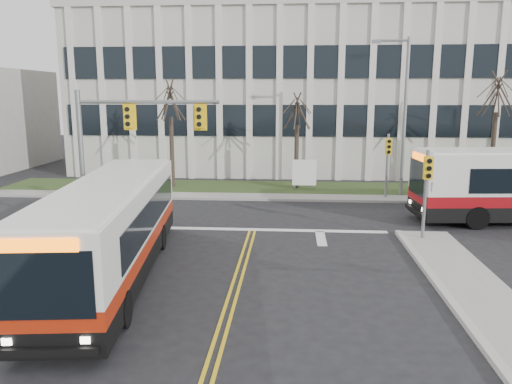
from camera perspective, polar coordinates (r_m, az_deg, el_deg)
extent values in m
plane|color=black|center=(14.86, -2.97, -12.73)|extent=(120.00, 120.00, 0.00)
cube|color=#9E9B93|center=(29.47, 10.46, -0.72)|extent=(44.00, 1.60, 0.14)
cube|color=#2E411B|center=(32.21, 9.94, 0.28)|extent=(44.00, 5.00, 0.12)
cube|color=beige|center=(43.61, 8.65, 10.95)|extent=(40.00, 16.00, 12.00)
cylinder|color=slate|center=(22.77, -19.27, 3.14)|extent=(0.22, 0.22, 6.20)
cylinder|color=slate|center=(21.56, -12.27, 10.04)|extent=(6.00, 0.16, 0.16)
cube|color=yellow|center=(21.67, -14.37, 8.36)|extent=(0.34, 0.24, 0.92)
cube|color=yellow|center=(20.92, -6.46, 8.55)|extent=(0.34, 0.24, 0.92)
cylinder|color=slate|center=(21.59, 18.76, -0.46)|extent=(0.14, 0.14, 3.80)
cube|color=yellow|center=(21.21, 19.09, 2.61)|extent=(0.34, 0.24, 0.92)
cylinder|color=slate|center=(29.78, 14.74, 2.80)|extent=(0.14, 0.14, 3.80)
cube|color=yellow|center=(29.44, 14.92, 5.05)|extent=(0.34, 0.24, 0.92)
cylinder|color=slate|center=(30.41, 16.62, 7.98)|extent=(0.20, 0.20, 9.20)
cylinder|color=slate|center=(30.35, 15.37, 16.37)|extent=(1.80, 0.14, 0.14)
cube|color=slate|center=(30.20, 13.62, 16.39)|extent=(0.50, 0.25, 0.18)
cylinder|color=slate|center=(31.47, 4.43, 0.98)|extent=(0.08, 0.08, 1.00)
cylinder|color=slate|center=(31.50, 6.61, 0.95)|extent=(0.08, 0.08, 1.00)
cube|color=white|center=(31.37, 5.54, 2.22)|extent=(1.50, 0.12, 1.60)
cylinder|color=#42352B|center=(32.64, -9.58, 4.43)|extent=(0.28, 0.28, 4.62)
cylinder|color=#42352B|center=(31.93, 4.64, 3.93)|extent=(0.28, 0.28, 4.09)
cylinder|color=#42352B|center=(33.97, 25.40, 4.05)|extent=(0.28, 0.28, 4.95)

